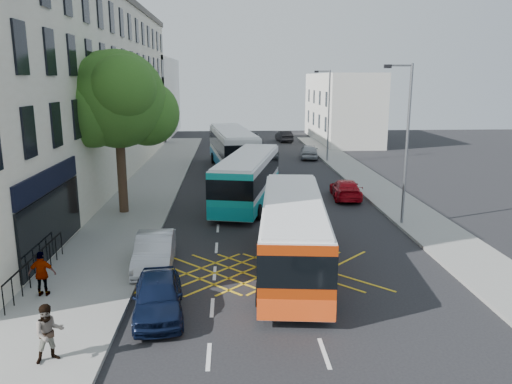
{
  "coord_description": "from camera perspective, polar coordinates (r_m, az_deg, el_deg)",
  "views": [
    {
      "loc": [
        -2.57,
        -12.35,
        7.45
      ],
      "look_at": [
        -1.33,
        10.55,
        2.2
      ],
      "focal_mm": 35.0,
      "sensor_mm": 36.0,
      "label": 1
    }
  ],
  "objects": [
    {
      "name": "ground",
      "position": [
        14.65,
        7.83,
        -17.8
      ],
      "size": [
        120.0,
        120.0,
        0.0
      ],
      "primitive_type": "plane",
      "color": "black",
      "rests_on": "ground"
    },
    {
      "name": "pavement_left",
      "position": [
        28.94,
        -14.81,
        -2.31
      ],
      "size": [
        5.0,
        70.0,
        0.15
      ],
      "primitive_type": "cube",
      "color": "gray",
      "rests_on": "ground"
    },
    {
      "name": "pavement_right",
      "position": [
        30.06,
        16.6,
        -1.86
      ],
      "size": [
        3.0,
        70.0,
        0.15
      ],
      "primitive_type": "cube",
      "color": "gray",
      "rests_on": "ground"
    },
    {
      "name": "terrace_main",
      "position": [
        38.58,
        -20.71,
        11.05
      ],
      "size": [
        8.3,
        45.0,
        13.5
      ],
      "color": "beige",
      "rests_on": "ground"
    },
    {
      "name": "terrace_far",
      "position": [
        68.36,
        -12.93,
        10.51
      ],
      "size": [
        8.0,
        20.0,
        10.0
      ],
      "primitive_type": "cube",
      "color": "silver",
      "rests_on": "ground"
    },
    {
      "name": "building_right",
      "position": [
        61.95,
        9.71,
        9.51
      ],
      "size": [
        6.0,
        18.0,
        8.0
      ],
      "primitive_type": "cube",
      "color": "silver",
      "rests_on": "ground"
    },
    {
      "name": "street_tree",
      "position": [
        27.98,
        -15.59,
        10.06
      ],
      "size": [
        6.3,
        5.7,
        8.8
      ],
      "color": "#382619",
      "rests_on": "pavement_left"
    },
    {
      "name": "lamp_near",
      "position": [
        26.03,
        16.71,
        6.11
      ],
      "size": [
        1.45,
        0.15,
        8.0
      ],
      "color": "slate",
      "rests_on": "pavement_right"
    },
    {
      "name": "lamp_far",
      "position": [
        45.3,
        8.19,
        9.17
      ],
      "size": [
        1.45,
        0.15,
        8.0
      ],
      "color": "slate",
      "rests_on": "pavement_right"
    },
    {
      "name": "railings",
      "position": [
        20.19,
        -23.79,
        -7.72
      ],
      "size": [
        0.08,
        5.6,
        1.14
      ],
      "primitive_type": null,
      "color": "black",
      "rests_on": "pavement_left"
    },
    {
      "name": "bus_near",
      "position": [
        19.72,
        4.24,
        -4.65
      ],
      "size": [
        3.41,
        10.44,
        2.88
      ],
      "rotation": [
        0.0,
        0.0,
        -0.1
      ],
      "color": "silver",
      "rests_on": "ground"
    },
    {
      "name": "bus_mid",
      "position": [
        30.08,
        -0.92,
        1.6
      ],
      "size": [
        4.65,
        10.82,
        2.96
      ],
      "rotation": [
        0.0,
        0.0,
        -0.22
      ],
      "color": "silver",
      "rests_on": "ground"
    },
    {
      "name": "bus_far",
      "position": [
        41.5,
        -2.69,
        4.98
      ],
      "size": [
        4.19,
        12.08,
        3.33
      ],
      "rotation": [
        0.0,
        0.0,
        0.12
      ],
      "color": "silver",
      "rests_on": "ground"
    },
    {
      "name": "parked_car_blue",
      "position": [
        16.58,
        -11.12,
        -11.56
      ],
      "size": [
        1.99,
        3.99,
        1.31
      ],
      "primitive_type": "imported",
      "rotation": [
        0.0,
        0.0,
        0.12
      ],
      "color": "black",
      "rests_on": "ground"
    },
    {
      "name": "parked_car_silver",
      "position": [
        20.48,
        -11.5,
        -6.66
      ],
      "size": [
        1.64,
        4.22,
        1.37
      ],
      "primitive_type": "imported",
      "rotation": [
        0.0,
        0.0,
        0.05
      ],
      "color": "#AFB1B7",
      "rests_on": "ground"
    },
    {
      "name": "red_hatchback",
      "position": [
        32.03,
        10.21,
        0.34
      ],
      "size": [
        2.06,
        4.3,
        1.21
      ],
      "primitive_type": "imported",
      "rotation": [
        0.0,
        0.0,
        3.05
      ],
      "color": "#A50711",
      "rests_on": "ground"
    },
    {
      "name": "distant_car_grey",
      "position": [
        58.25,
        -0.46,
        6.16
      ],
      "size": [
        2.38,
        4.64,
        1.25
      ],
      "primitive_type": "imported",
      "rotation": [
        0.0,
        0.0,
        0.07
      ],
      "color": "#3E3F45",
      "rests_on": "ground"
    },
    {
      "name": "distant_car_silver",
      "position": [
        47.59,
        6.1,
        4.64
      ],
      "size": [
        2.16,
        4.21,
        1.37
      ],
      "primitive_type": "imported",
      "rotation": [
        0.0,
        0.0,
        3.0
      ],
      "color": "#A2A5A9",
      "rests_on": "ground"
    },
    {
      "name": "distant_car_dark",
      "position": [
        60.26,
        3.22,
        6.4
      ],
      "size": [
        1.88,
        4.16,
        1.32
      ],
      "primitive_type": "imported",
      "rotation": [
        0.0,
        0.0,
        3.26
      ],
      "color": "black",
      "rests_on": "ground"
    },
    {
      "name": "pedestrian_near",
      "position": [
        14.58,
        -22.58,
        -14.65
      ],
      "size": [
        0.97,
        0.9,
        1.59
      ],
      "primitive_type": "imported",
      "rotation": [
        0.0,
        0.0,
        0.49
      ],
      "color": "gray",
      "rests_on": "pavement_left"
    },
    {
      "name": "pedestrian_far",
      "position": [
        18.69,
        -23.24,
        -8.59
      ],
      "size": [
        0.93,
        0.4,
        1.58
      ],
      "primitive_type": "imported",
      "rotation": [
        0.0,
        0.0,
        3.12
      ],
      "color": "gray",
      "rests_on": "pavement_left"
    }
  ]
}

